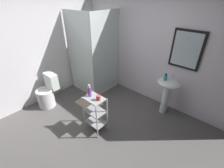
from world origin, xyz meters
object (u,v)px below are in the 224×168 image
object	(u,v)px
shower_stall	(95,73)
storage_cart	(95,112)
rinse_cup	(98,98)
conditioner_bottle_purple	(90,91)
bath_mat	(89,103)
toilet	(47,93)
pedestal_sink	(167,90)
hand_soap_bottle	(166,77)

from	to	relation	value
shower_stall	storage_cart	distance (m)	1.52
rinse_cup	shower_stall	bearing A→B (deg)	140.03
conditioner_bottle_purple	shower_stall	bearing A→B (deg)	134.53
bath_mat	conditioner_bottle_purple	bearing A→B (deg)	-35.33
storage_cart	rinse_cup	bearing A→B (deg)	8.61
toilet	conditioner_bottle_purple	xyz separation A→B (m)	(1.29, 0.21, 0.52)
storage_cart	conditioner_bottle_purple	bearing A→B (deg)	-176.35
pedestal_sink	hand_soap_bottle	bearing A→B (deg)	-155.44
rinse_cup	bath_mat	world-z (taller)	rinse_cup
hand_soap_bottle	rinse_cup	distance (m)	1.41
storage_cart	hand_soap_bottle	bearing A→B (deg)	62.31
shower_stall	pedestal_sink	world-z (taller)	shower_stall
storage_cart	bath_mat	distance (m)	0.93
conditioner_bottle_purple	rinse_cup	size ratio (longest dim) A/B	2.52
pedestal_sink	conditioner_bottle_purple	distance (m)	1.61
hand_soap_bottle	storage_cart	bearing A→B (deg)	-117.69
conditioner_bottle_purple	toilet	bearing A→B (deg)	-170.78
toilet	bath_mat	xyz separation A→B (m)	(0.68, 0.64, -0.31)
rinse_cup	conditioner_bottle_purple	bearing A→B (deg)	-173.99
pedestal_sink	conditioner_bottle_purple	xyz separation A→B (m)	(-0.86, -1.33, 0.26)
pedestal_sink	hand_soap_bottle	size ratio (longest dim) A/B	5.87
storage_cart	rinse_cup	distance (m)	0.36
shower_stall	toilet	size ratio (longest dim) A/B	2.63
bath_mat	pedestal_sink	bearing A→B (deg)	31.54
hand_soap_bottle	conditioner_bottle_purple	bearing A→B (deg)	-120.99
shower_stall	storage_cart	xyz separation A→B (m)	(1.12, -1.03, -0.03)
pedestal_sink	conditioner_bottle_purple	world-z (taller)	conditioner_bottle_purple
toilet	shower_stall	bearing A→B (deg)	77.98
hand_soap_bottle	conditioner_bottle_purple	distance (m)	1.51
rinse_cup	bath_mat	size ratio (longest dim) A/B	0.15
pedestal_sink	hand_soap_bottle	world-z (taller)	hand_soap_bottle
toilet	bath_mat	world-z (taller)	toilet
conditioner_bottle_purple	hand_soap_bottle	bearing A→B (deg)	59.01
rinse_cup	pedestal_sink	bearing A→B (deg)	63.17
pedestal_sink	toilet	world-z (taller)	pedestal_sink
storage_cart	rinse_cup	size ratio (longest dim) A/B	8.13
hand_soap_bottle	rinse_cup	world-z (taller)	hand_soap_bottle
storage_cart	rinse_cup	world-z (taller)	rinse_cup
toilet	rinse_cup	world-z (taller)	rinse_cup
toilet	hand_soap_bottle	world-z (taller)	hand_soap_bottle
pedestal_sink	storage_cart	size ratio (longest dim) A/B	1.09
toilet	rinse_cup	distance (m)	1.57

